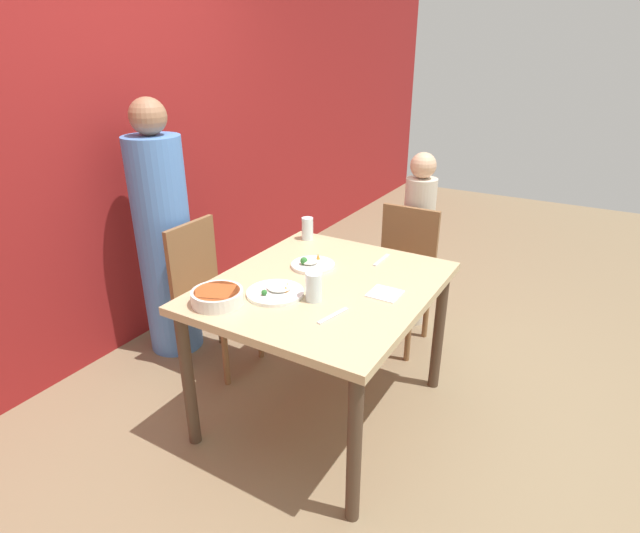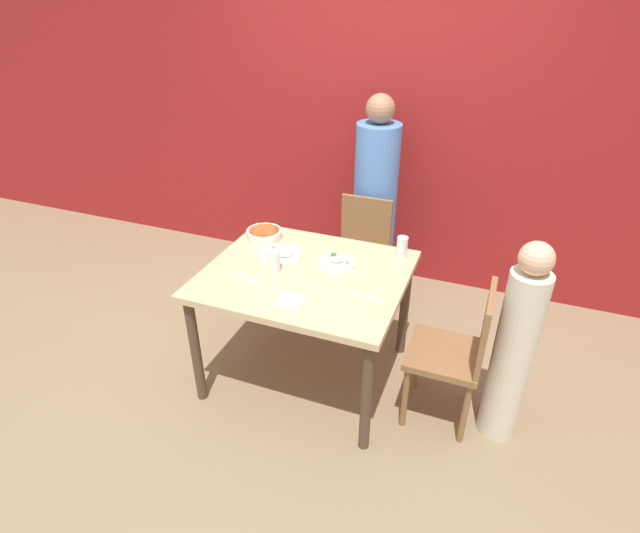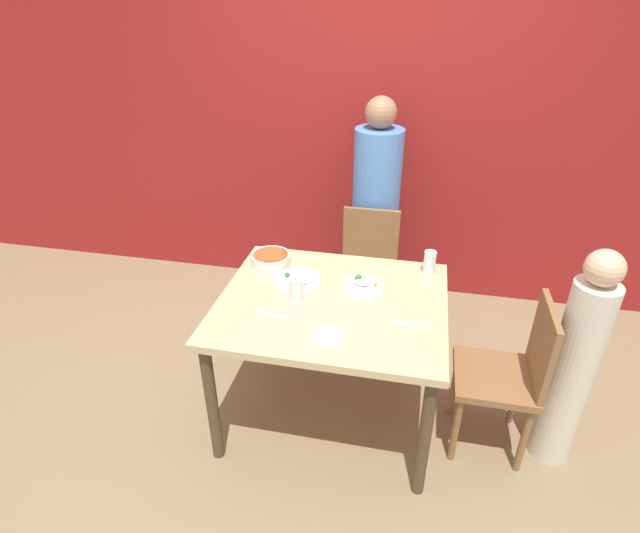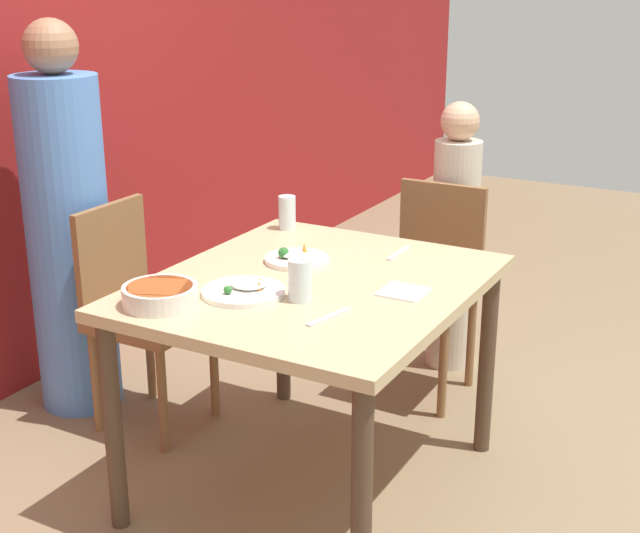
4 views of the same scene
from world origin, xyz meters
TOP-DOWN VIEW (x-y plane):
  - ground_plane at (0.00, 0.00)m, footprint 10.00×10.00m
  - wall_back at (0.00, 1.51)m, footprint 10.00×0.06m
  - dining_table at (0.00, 0.00)m, footprint 1.16×1.00m
  - chair_adult_spot at (0.09, 0.84)m, footprint 0.40×0.40m
  - chair_child_spot at (0.92, -0.05)m, footprint 0.40×0.40m
  - person_adult at (0.09, 1.18)m, footprint 0.33×0.33m
  - person_child at (1.20, -0.05)m, footprint 0.21×0.21m
  - bowl_curry at (-0.42, 0.30)m, footprint 0.23×0.23m
  - plate_rice_adult at (0.14, 0.15)m, footprint 0.23×0.23m
  - plate_rice_child at (-0.22, 0.13)m, footprint 0.27×0.27m
  - glass_water_tall at (0.48, 0.39)m, footprint 0.07×0.07m
  - glass_water_short at (-0.18, -0.05)m, footprint 0.07×0.07m
  - napkin_folded at (0.04, -0.30)m, footprint 0.14×0.14m
  - fork_steel at (-0.26, -0.20)m, footprint 0.18×0.06m
  - spoon_steel at (0.40, -0.13)m, footprint 0.18×0.02m

SIDE VIEW (x-z plane):
  - ground_plane at x=0.00m, z-range 0.00..0.00m
  - chair_adult_spot at x=0.09m, z-range 0.05..0.93m
  - chair_child_spot at x=0.92m, z-range 0.05..0.93m
  - person_child at x=1.20m, z-range -0.03..1.18m
  - dining_table at x=0.00m, z-range 0.29..1.07m
  - person_adult at x=0.09m, z-range -0.06..1.52m
  - napkin_folded at x=0.04m, z-range 0.77..0.78m
  - fork_steel at x=-0.26m, z-range 0.77..0.78m
  - spoon_steel at x=0.40m, z-range 0.77..0.78m
  - plate_rice_child at x=-0.22m, z-range 0.76..0.81m
  - plate_rice_adult at x=0.14m, z-range 0.76..0.81m
  - bowl_curry at x=-0.42m, z-range 0.77..0.84m
  - glass_water_tall at x=0.48m, z-range 0.77..0.90m
  - glass_water_short at x=-0.18m, z-range 0.77..0.90m
  - wall_back at x=0.00m, z-range 0.00..2.70m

